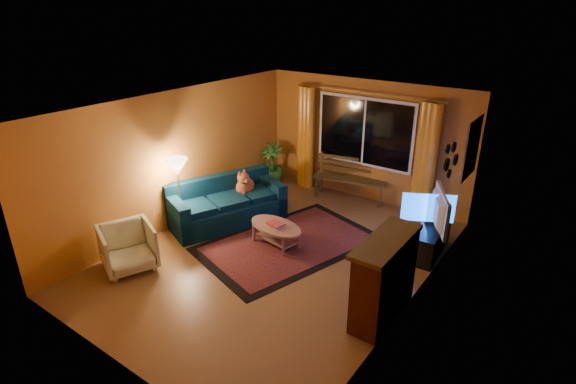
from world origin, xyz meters
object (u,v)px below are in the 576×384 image
Objects in this scene: coffee_table at (276,235)px; tv_console at (430,239)px; floor_lamp at (180,197)px; sofa at (227,202)px; armchair at (128,246)px; bench at (349,189)px.

tv_console is at bearing 30.34° from coffee_table.
floor_lamp reaches higher than coffee_table.
tv_console is (3.50, 1.16, -0.18)m from sofa.
coffee_table is at bearing -153.65° from tv_console.
coffee_table is at bearing 19.86° from floor_lamp.
armchair reaches higher than coffee_table.
sofa is at bearing 61.06° from floor_lamp.
floor_lamp is at bearing -133.41° from bench.
sofa is 1.51× the size of floor_lamp.
tv_console reaches higher than coffee_table.
sofa reaches higher than bench.
sofa is 1.29m from coffee_table.
tv_console is at bearing -25.93° from armchair.
bench is at bearing 147.44° from tv_console.
floor_lamp is at bearing 32.87° from armchair.
coffee_table is 0.90× the size of tv_console.
sofa is 0.90m from floor_lamp.
floor_lamp reaches higher than armchair.
sofa is 2.67× the size of armchair.
floor_lamp is at bearing -96.48° from sofa.
floor_lamp is (-0.42, -0.75, 0.27)m from sofa.
coffee_table is (1.26, -0.15, -0.24)m from sofa.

